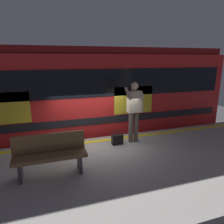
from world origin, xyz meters
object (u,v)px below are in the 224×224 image
Objects in this scene: train_carriage at (69,90)px; handbag at (117,139)px; passenger at (134,107)px; bench at (50,153)px.

train_carriage is 3.00m from handbag.
passenger is at bearing -174.12° from handbag.
train_carriage reaches higher than handbag.
handbag is at bearing 5.88° from passenger.
bench is (2.51, 1.15, -0.60)m from passenger.
passenger is (-1.61, 2.49, -0.24)m from train_carriage.
train_carriage is 6.38× the size of passenger.
passenger is 1.08m from handbag.
passenger reaches higher than bench.
train_carriage is at bearing -57.07° from passenger.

